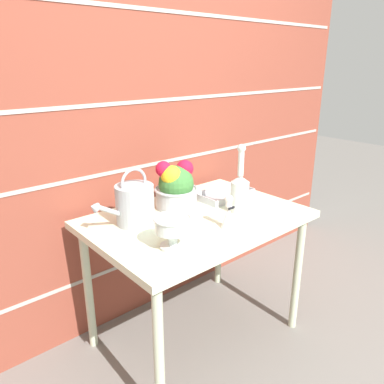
% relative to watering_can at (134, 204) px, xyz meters
% --- Properties ---
extents(ground_plane, '(12.00, 12.00, 0.00)m').
position_rel_watering_can_xyz_m(ground_plane, '(0.29, -0.13, -0.84)').
color(ground_plane, slate).
extents(brick_wall, '(3.60, 0.08, 2.20)m').
position_rel_watering_can_xyz_m(brick_wall, '(0.29, 0.34, 0.26)').
color(brick_wall, brown).
rests_on(brick_wall, ground_plane).
extents(patio_table, '(1.08, 0.75, 0.74)m').
position_rel_watering_can_xyz_m(patio_table, '(0.29, -0.13, -0.18)').
color(patio_table, beige).
rests_on(patio_table, ground_plane).
extents(watering_can, '(0.33, 0.19, 0.28)m').
position_rel_watering_can_xyz_m(watering_can, '(0.00, 0.00, 0.00)').
color(watering_can, '#9EA3A8').
rests_on(watering_can, patio_table).
extents(crystal_pedestal_bowl, '(0.16, 0.16, 0.14)m').
position_rel_watering_can_xyz_m(crystal_pedestal_bowl, '(-0.02, -0.32, -0.01)').
color(crystal_pedestal_bowl, silver).
rests_on(crystal_pedestal_bowl, patio_table).
extents(flower_planter, '(0.24, 0.24, 0.26)m').
position_rel_watering_can_xyz_m(flower_planter, '(0.29, 0.04, 0.02)').
color(flower_planter, '#ADADB2').
rests_on(flower_planter, patio_table).
extents(glass_decanter, '(0.10, 0.10, 0.36)m').
position_rel_watering_can_xyz_m(glass_decanter, '(0.50, -0.22, 0.02)').
color(glass_decanter, silver).
rests_on(glass_decanter, patio_table).
extents(figurine_vase, '(0.07, 0.07, 0.16)m').
position_rel_watering_can_xyz_m(figurine_vase, '(0.31, -0.33, -0.03)').
color(figurine_vase, white).
rests_on(figurine_vase, patio_table).
extents(wire_tray, '(0.33, 0.19, 0.04)m').
position_rel_watering_can_xyz_m(wire_tray, '(0.60, -0.02, -0.09)').
color(wire_tray, '#B7B7BC').
rests_on(wire_tray, patio_table).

